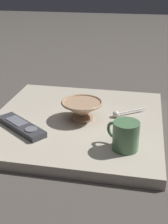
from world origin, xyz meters
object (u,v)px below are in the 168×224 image
object	(u,v)px
coffee_mug	(125,135)
cereal_bowl	(82,109)
teaspoon	(120,113)
tv_remote_near	(21,126)

from	to	relation	value
coffee_mug	cereal_bowl	bearing A→B (deg)	134.00
teaspoon	tv_remote_near	world-z (taller)	same
coffee_mug	teaspoon	bearing A→B (deg)	98.65
tv_remote_near	coffee_mug	bearing A→B (deg)	-9.15
cereal_bowl	tv_remote_near	size ratio (longest dim) A/B	0.72
tv_remote_near	teaspoon	bearing A→B (deg)	27.61
cereal_bowl	coffee_mug	distance (m)	0.22
coffee_mug	teaspoon	size ratio (longest dim) A/B	0.89
cereal_bowl	teaspoon	size ratio (longest dim) A/B	1.30
coffee_mug	tv_remote_near	xyz separation A→B (m)	(-0.32, 0.05, -0.03)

